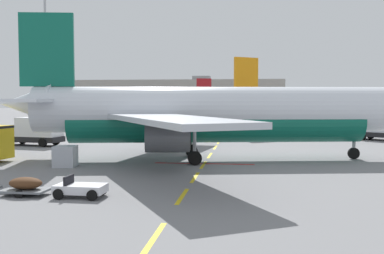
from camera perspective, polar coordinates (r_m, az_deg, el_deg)
name	(u,v)px	position (r m, az deg, el deg)	size (l,w,h in m)	color
apron_paint_markings	(217,145)	(51.08, 3.15, -2.28)	(8.00, 93.39, 0.01)	yellow
airliner_foreground	(210,114)	(38.07, 2.23, 1.70)	(34.72, 34.10, 12.20)	silver
airliner_mid_left	(310,109)	(73.97, 14.69, 2.21)	(29.29, 27.29, 11.21)	silver
airliner_far_right	(247,107)	(113.64, 6.98, 2.55)	(28.37, 27.19, 10.23)	silver
catering_truck	(34,131)	(53.34, -19.34, -0.46)	(7.32, 3.65, 3.14)	black
ground_power_truck	(382,127)	(61.35, 22.88, -0.04)	(6.94, 6.28, 3.14)	black
baggage_train	(0,185)	(26.71, -23.03, -6.71)	(11.64, 1.92, 1.14)	silver
uld_cargo_container	(65,156)	(35.85, -15.70, -3.59)	(1.76, 1.72, 1.60)	#B7BCC6
apron_light_mast_near	(45,39)	(74.14, -18.00, 10.56)	(1.80, 1.80, 23.05)	slate
terminal_satellite	(168,97)	(159.30, -3.04, 3.74)	(79.14, 24.05, 13.22)	#9E998E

